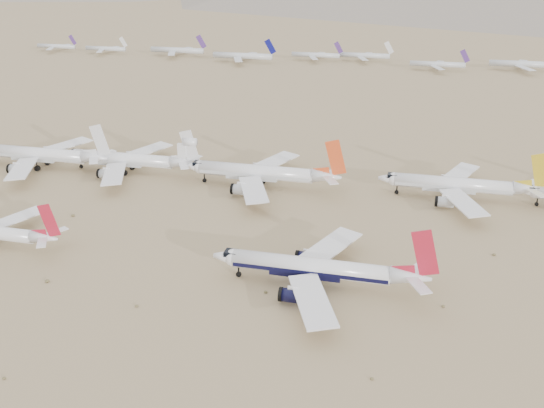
# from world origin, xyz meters

# --- Properties ---
(ground) EXTENTS (7000.00, 7000.00, 0.00)m
(ground) POSITION_xyz_m (0.00, 0.00, 0.00)
(ground) COLOR #856B4D
(ground) RESTS_ON ground
(main_airliner) EXTENTS (51.52, 50.32, 18.18)m
(main_airliner) POSITION_xyz_m (-4.85, 3.90, 5.00)
(main_airliner) COLOR white
(main_airliner) RESTS_ON ground
(row2_gold_tail) EXTENTS (50.19, 49.09, 17.87)m
(row2_gold_tail) POSITION_xyz_m (30.14, 69.14, 5.00)
(row2_gold_tail) COLOR white
(row2_gold_tail) RESTS_ON ground
(row2_orange_tail) EXTENTS (53.20, 52.04, 18.98)m
(row2_orange_tail) POSITION_xyz_m (-34.79, 64.32, 5.32)
(row2_orange_tail) COLOR white
(row2_orange_tail) RESTS_ON ground
(row2_white_trijet) EXTENTS (50.46, 49.32, 17.88)m
(row2_white_trijet) POSITION_xyz_m (-84.74, 67.16, 5.18)
(row2_white_trijet) COLOR white
(row2_white_trijet) RESTS_ON ground
(row2_white_twin) EXTENTS (51.93, 50.82, 18.56)m
(row2_white_twin) POSITION_xyz_m (-118.83, 64.12, 5.22)
(row2_white_twin) COLOR white
(row2_white_twin) RESTS_ON ground
(distant_storage_row) EXTENTS (481.65, 63.08, 14.74)m
(distant_storage_row) POSITION_xyz_m (-35.35, 307.15, 4.36)
(distant_storage_row) COLOR silver
(distant_storage_row) RESTS_ON ground
(desert_scrub) EXTENTS (261.14, 123.36, 0.64)m
(desert_scrub) POSITION_xyz_m (-10.97, -23.18, 0.29)
(desert_scrub) COLOR brown
(desert_scrub) RESTS_ON ground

